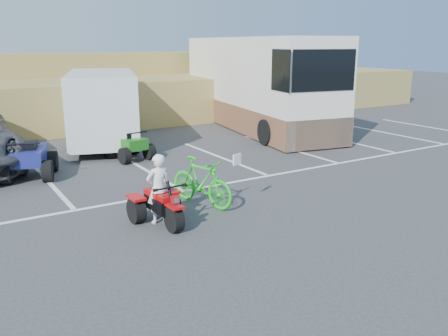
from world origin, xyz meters
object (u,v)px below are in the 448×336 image
rider (159,189)px  rv_motorhome (255,89)px  green_dirt_bike (201,182)px  quad_atv_green (130,159)px  quad_atv_blue (32,177)px  cargo_trailer (103,106)px  red_trike_atv (163,224)px

rider → rv_motorhome: rv_motorhome is taller
green_dirt_bike → quad_atv_green: size_ratio=1.25×
green_dirt_bike → quad_atv_blue: bearing=106.3°
rv_motorhome → cargo_trailer: bearing=-168.8°
rv_motorhome → quad_atv_blue: (-10.01, -3.43, -1.64)m
green_dirt_bike → quad_atv_blue: green_dirt_bike is taller
green_dirt_bike → red_trike_atv: bearing=-169.2°
rider → green_dirt_bike: bearing=-160.9°
rider → quad_atv_blue: size_ratio=0.86×
red_trike_atv → rv_motorhome: size_ratio=0.13×
red_trike_atv → rv_motorhome: (8.39, 8.58, 1.64)m
rv_motorhome → quad_atv_green: 7.64m
green_dirt_bike → quad_atv_green: bearing=71.2°
red_trike_atv → quad_atv_green: quad_atv_green is taller
cargo_trailer → quad_atv_blue: bearing=-115.8°
red_trike_atv → cargo_trailer: 8.69m
red_trike_atv → quad_atv_green: bearing=73.0°
quad_atv_green → green_dirt_bike: bearing=-101.0°
red_trike_atv → cargo_trailer: cargo_trailer is taller
green_dirt_bike → cargo_trailer: (0.26, 7.78, 0.86)m
cargo_trailer → quad_atv_blue: 4.77m
rider → cargo_trailer: (1.54, 8.29, 0.68)m
rider → rv_motorhome: bearing=-137.5°
quad_atv_blue → quad_atv_green: (3.10, 0.62, 0.00)m
green_dirt_bike → rv_motorhome: rv_motorhome is taller
red_trike_atv → quad_atv_blue: size_ratio=0.83×
red_trike_atv → quad_atv_blue: 5.40m
red_trike_atv → rv_motorhome: bearing=43.0°
rider → quad_atv_green: size_ratio=0.99×
red_trike_atv → quad_atv_blue: (-1.63, 5.15, 0.00)m
red_trike_atv → rv_motorhome: rv_motorhome is taller
red_trike_atv → rider: rider is taller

